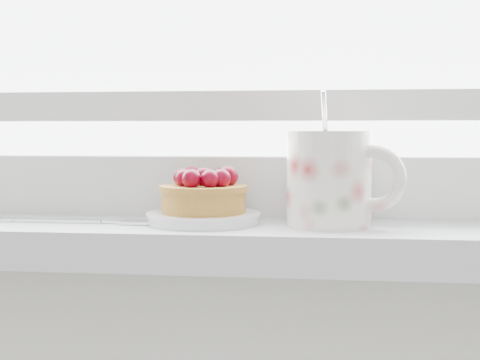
% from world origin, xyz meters
% --- Properties ---
extents(saucer, '(0.12, 0.12, 0.01)m').
position_xyz_m(saucer, '(-0.05, 1.88, 0.95)').
color(saucer, white).
rests_on(saucer, windowsill).
extents(raspberry_tart, '(0.10, 0.10, 0.05)m').
position_xyz_m(raspberry_tart, '(-0.05, 1.88, 0.97)').
color(raspberry_tart, '#986421').
rests_on(raspberry_tart, saucer).
extents(floral_mug, '(0.14, 0.11, 0.14)m').
position_xyz_m(floral_mug, '(0.09, 1.88, 0.99)').
color(floral_mug, white).
rests_on(floral_mug, windowsill).
extents(fork, '(0.21, 0.03, 0.00)m').
position_xyz_m(fork, '(-0.17, 1.87, 0.94)').
color(fork, silver).
rests_on(fork, windowsill).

